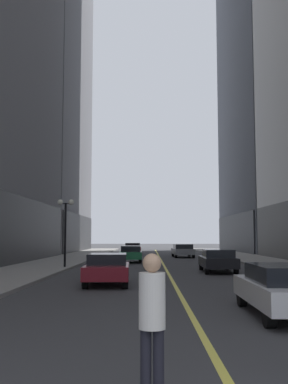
% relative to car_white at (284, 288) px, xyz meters
% --- Properties ---
extents(ground_plane, '(200.00, 200.00, 0.00)m').
position_rel_car_white_xyz_m(ground_plane, '(-2.39, 26.07, -0.72)').
color(ground_plane, '#38383A').
extents(sidewalk_left, '(4.50, 78.00, 0.15)m').
position_rel_car_white_xyz_m(sidewalk_left, '(-10.64, 26.07, -0.65)').
color(sidewalk_left, gray).
rests_on(sidewalk_left, ground).
extents(sidewalk_right, '(4.50, 78.00, 0.15)m').
position_rel_car_white_xyz_m(sidewalk_right, '(5.86, 26.07, -0.65)').
color(sidewalk_right, gray).
rests_on(sidewalk_right, ground).
extents(lane_centre_stripe, '(0.16, 70.00, 0.01)m').
position_rel_car_white_xyz_m(lane_centre_stripe, '(-2.39, 26.07, -0.72)').
color(lane_centre_stripe, '#E5D64C').
rests_on(lane_centre_stripe, ground).
extents(car_white, '(1.85, 4.73, 1.32)m').
position_rel_car_white_xyz_m(car_white, '(0.00, 0.00, 0.00)').
color(car_white, silver).
rests_on(car_white, ground).
extents(car_maroon, '(1.97, 4.21, 1.32)m').
position_rel_car_white_xyz_m(car_maroon, '(-5.26, 7.82, -0.00)').
color(car_maroon, maroon).
rests_on(car_maroon, ground).
extents(car_black, '(1.91, 4.79, 1.32)m').
position_rel_car_white_xyz_m(car_black, '(0.51, 15.03, 0.00)').
color(car_black, black).
rests_on(car_black, ground).
extents(car_green, '(1.86, 4.31, 1.32)m').
position_rel_car_white_xyz_m(car_green, '(-4.91, 25.42, -0.00)').
color(car_green, '#196038').
rests_on(car_green, ground).
extents(car_grey, '(2.12, 4.82, 1.32)m').
position_rel_car_white_xyz_m(car_grey, '(-0.04, 34.87, 0.00)').
color(car_grey, slate).
rests_on(car_grey, ground).
extents(car_red, '(1.97, 4.59, 1.32)m').
position_rel_car_white_xyz_m(car_red, '(-5.33, 42.96, 0.00)').
color(car_red, '#B21919').
rests_on(car_red, ground).
extents(pedestrian_in_white_shirt, '(0.38, 0.38, 1.83)m').
position_rel_car_white_xyz_m(pedestrian_in_white_shirt, '(-3.46, -6.28, 0.35)').
color(pedestrian_in_white_shirt, black).
rests_on(pedestrian_in_white_shirt, ground).
extents(street_lamp_left_far, '(1.06, 0.36, 4.43)m').
position_rel_car_white_xyz_m(street_lamp_left_far, '(-8.79, 17.41, 2.54)').
color(street_lamp_left_far, black).
rests_on(street_lamp_left_far, ground).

